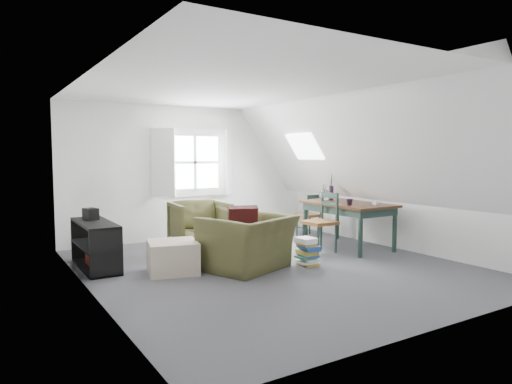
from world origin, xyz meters
TOP-DOWN VIEW (x-y plane):
  - floor at (0.00, 0.00)m, footprint 5.50×5.50m
  - ceiling at (0.00, 0.00)m, footprint 5.50×5.50m
  - wall_back at (0.00, 2.75)m, footprint 5.00×0.00m
  - wall_front at (0.00, -2.75)m, footprint 5.00×0.00m
  - wall_left at (-2.50, 0.00)m, footprint 0.00×5.50m
  - wall_right at (2.50, 0.00)m, footprint 0.00×5.50m
  - slope_left at (-1.55, 0.00)m, footprint 3.19×5.50m
  - slope_right at (1.55, 0.00)m, footprint 3.19×5.50m
  - dormer_window at (0.00, 2.68)m, footprint 1.71×0.35m
  - skylight at (1.55, 1.30)m, footprint 0.35×0.75m
  - armchair_near at (-0.39, 0.06)m, footprint 1.44×1.36m
  - armchair_far at (-0.42, 1.58)m, footprint 0.98×1.00m
  - throw_pillow at (-0.39, 0.21)m, footprint 0.47×0.37m
  - ottoman at (-1.35, 0.44)m, footprint 0.78×0.78m
  - dining_table at (1.84, 0.45)m, footprint 0.93×1.55m
  - demijohn at (1.69, 0.90)m, footprint 0.20×0.20m
  - vase_twigs at (1.94, 1.00)m, footprint 0.08×0.09m
  - cup at (1.59, 0.15)m, footprint 0.14×0.14m
  - paper_box at (2.04, -0.00)m, footprint 0.13×0.10m
  - dining_chair_far at (1.93, 1.62)m, footprint 0.39×0.39m
  - dining_chair_near at (1.21, 0.38)m, footprint 0.46×0.46m
  - media_shelf at (-2.19, 1.21)m, footprint 0.43×1.28m
  - electronics_box at (-2.19, 1.50)m, footprint 0.21×0.25m
  - magazine_stack at (0.46, -0.19)m, footprint 0.30×0.35m

SIDE VIEW (x-z plane):
  - floor at x=0.00m, z-range 0.00..0.00m
  - armchair_near at x=-0.39m, z-range -0.37..0.37m
  - armchair_far at x=-0.42m, z-range -0.41..0.41m
  - magazine_stack at x=0.46m, z-range 0.00..0.40m
  - ottoman at x=-1.35m, z-range 0.00..0.43m
  - media_shelf at x=-2.19m, z-range -0.03..0.63m
  - dining_chair_far at x=1.93m, z-range 0.02..0.85m
  - dining_chair_near at x=1.21m, z-range 0.02..1.00m
  - throw_pillow at x=-0.39m, z-range 0.46..0.88m
  - dining_table at x=1.84m, z-range 0.29..1.06m
  - electronics_box at x=-2.19m, z-range 0.64..0.82m
  - cup at x=1.59m, z-range 0.73..0.83m
  - paper_box at x=2.04m, z-range 0.78..0.82m
  - demijohn at x=1.69m, z-range 0.75..1.04m
  - vase_twigs at x=1.94m, z-range 0.60..1.24m
  - wall_back at x=0.00m, z-range -1.25..3.75m
  - wall_front at x=0.00m, z-range -1.25..3.75m
  - wall_left at x=-2.50m, z-range -1.50..4.00m
  - wall_right at x=2.50m, z-range -1.50..4.00m
  - dormer_window at x=0.00m, z-range 0.80..2.10m
  - skylight at x=1.55m, z-range 1.51..1.98m
  - slope_left at x=-1.55m, z-range -0.47..4.02m
  - slope_right at x=1.55m, z-range -0.47..4.02m
  - ceiling at x=0.00m, z-range 2.50..2.50m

